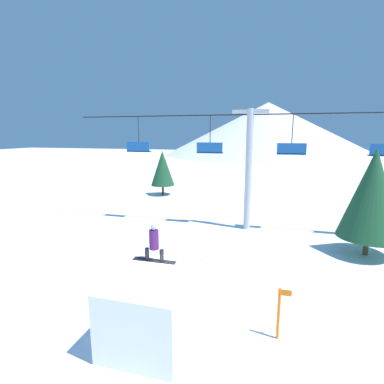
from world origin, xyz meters
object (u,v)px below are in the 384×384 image
(trail_marker, at_px, (279,312))
(snow_ramp, at_px, (154,306))
(pine_tree_near, at_px, (372,194))
(snowboarder, at_px, (154,243))

(trail_marker, bearing_deg, snow_ramp, -166.20)
(snow_ramp, relative_size, pine_tree_near, 0.57)
(snow_ramp, height_order, snowboarder, snowboarder)
(snow_ramp, distance_m, pine_tree_near, 13.00)
(pine_tree_near, distance_m, trail_marker, 9.99)
(snow_ramp, distance_m, trail_marker, 4.06)
(snow_ramp, xyz_separation_m, pine_tree_near, (8.63, 9.43, 2.36))
(snowboarder, bearing_deg, trail_marker, -0.27)
(snowboarder, distance_m, pine_tree_near, 12.34)
(snowboarder, bearing_deg, snow_ramp, -70.49)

